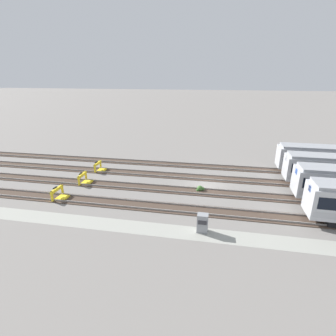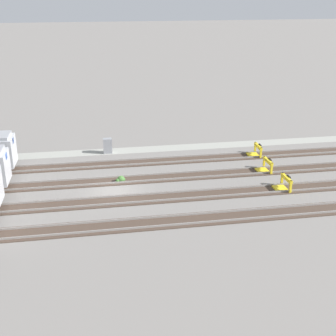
% 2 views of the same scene
% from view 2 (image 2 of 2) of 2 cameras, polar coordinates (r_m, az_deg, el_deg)
% --- Properties ---
extents(ground_plane, '(400.00, 400.00, 0.00)m').
position_cam_2_polar(ground_plane, '(40.83, -6.51, -2.76)').
color(ground_plane, gray).
extents(service_walkway, '(54.00, 2.00, 0.01)m').
position_cam_2_polar(service_walkway, '(50.45, -7.27, 2.01)').
color(service_walkway, '#9E9E93').
rests_on(service_walkway, ground).
extents(rail_track_nearest, '(90.00, 2.23, 0.21)m').
position_cam_2_polar(rail_track_nearest, '(46.79, -7.02, 0.50)').
color(rail_track_nearest, '#47382D').
rests_on(rail_track_nearest, ground).
extents(rail_track_near_inner, '(90.00, 2.24, 0.21)m').
position_cam_2_polar(rail_track_near_inner, '(42.79, -6.70, -1.54)').
color(rail_track_near_inner, '#47382D').
rests_on(rail_track_near_inner, ground).
extents(rail_track_middle, '(90.00, 2.24, 0.21)m').
position_cam_2_polar(rail_track_middle, '(38.85, -6.31, -3.99)').
color(rail_track_middle, '#47382D').
rests_on(rail_track_middle, ground).
extents(rail_track_far_inner, '(90.00, 2.23, 0.21)m').
position_cam_2_polar(rail_track_far_inner, '(35.01, -5.82, -6.99)').
color(rail_track_far_inner, '#47382D').
rests_on(rail_track_far_inner, ground).
extents(bumper_stop_nearest_track, '(1.36, 2.01, 1.22)m').
position_cam_2_polar(bumper_stop_nearest_track, '(49.54, 10.64, 2.06)').
color(bumper_stop_nearest_track, yellow).
rests_on(bumper_stop_nearest_track, ground).
extents(bumper_stop_near_inner_track, '(1.36, 2.01, 1.22)m').
position_cam_2_polar(bumper_stop_near_inner_track, '(45.55, 11.77, 0.23)').
color(bumper_stop_near_inner_track, yellow).
rests_on(bumper_stop_near_inner_track, ground).
extents(bumper_stop_middle_track, '(1.35, 2.00, 1.22)m').
position_cam_2_polar(bumper_stop_middle_track, '(41.89, 13.90, -1.87)').
color(bumper_stop_middle_track, yellow).
rests_on(bumper_stop_middle_track, ground).
extents(electrical_cabinet, '(0.90, 0.73, 1.60)m').
position_cam_2_polar(electrical_cabinet, '(49.77, -7.37, 2.71)').
color(electrical_cabinet, gray).
rests_on(electrical_cabinet, ground).
extents(weed_clump, '(0.92, 0.70, 0.64)m').
position_cam_2_polar(weed_clump, '(42.43, -5.80, -1.41)').
color(weed_clump, '#427033').
rests_on(weed_clump, ground).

